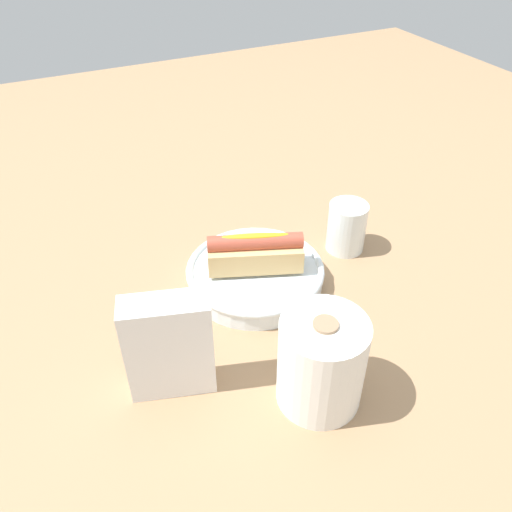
{
  "coord_description": "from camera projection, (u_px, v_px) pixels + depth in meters",
  "views": [
    {
      "loc": [
        0.28,
        0.57,
        0.57
      ],
      "look_at": [
        -0.0,
        -0.02,
        0.06
      ],
      "focal_mm": 36.69,
      "sensor_mm": 36.0,
      "label": 1
    }
  ],
  "objects": [
    {
      "name": "serving_bowl",
      "position": [
        256.0,
        274.0,
        0.86
      ],
      "size": [
        0.23,
        0.23,
        0.04
      ],
      "color": "silver",
      "rests_on": "ground_plane"
    },
    {
      "name": "paper_towel_roll",
      "position": [
        321.0,
        362.0,
        0.65
      ],
      "size": [
        0.11,
        0.11,
        0.13
      ],
      "color": "white",
      "rests_on": "ground_plane"
    },
    {
      "name": "water_glass",
      "position": [
        346.0,
        230.0,
        0.92
      ],
      "size": [
        0.07,
        0.07,
        0.09
      ],
      "color": "white",
      "rests_on": "ground_plane"
    },
    {
      "name": "ground_plane",
      "position": [
        260.0,
        290.0,
        0.86
      ],
      "size": [
        2.4,
        2.4,
        0.0
      ],
      "primitive_type": "plane",
      "color": "#9E7A56"
    },
    {
      "name": "hotdog_front",
      "position": [
        256.0,
        252.0,
        0.83
      ],
      "size": [
        0.16,
        0.1,
        0.06
      ],
      "color": "#DBB270",
      "rests_on": "serving_bowl"
    },
    {
      "name": "napkin_box",
      "position": [
        169.0,
        346.0,
        0.66
      ],
      "size": [
        0.12,
        0.07,
        0.15
      ],
      "primitive_type": "cube",
      "rotation": [
        0.0,
        0.0,
        -0.29
      ],
      "color": "white",
      "rests_on": "ground_plane"
    }
  ]
}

